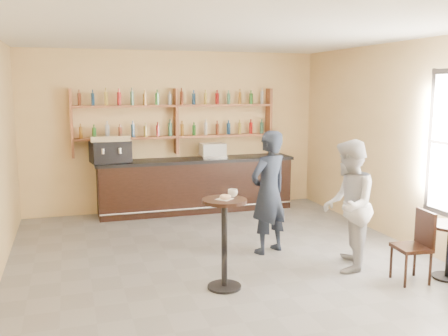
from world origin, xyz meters
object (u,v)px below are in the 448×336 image
object	(u,v)px
pedestal_table	(224,244)
pastry_case	(213,151)
man_main	(269,192)
espresso_machine	(110,149)
patron_second	(348,205)
chair_west	(411,247)
bar_counter	(196,185)

from	to	relation	value
pedestal_table	pastry_case	bearing A→B (deg)	75.92
man_main	espresso_machine	bearing A→B (deg)	-77.01
patron_second	chair_west	bearing A→B (deg)	72.76
man_main	patron_second	xyz separation A→B (m)	(0.76, -0.98, -0.03)
espresso_machine	man_main	world-z (taller)	man_main
espresso_machine	patron_second	bearing A→B (deg)	-62.25
bar_counter	pedestal_table	world-z (taller)	pedestal_table
bar_counter	pastry_case	size ratio (longest dim) A/B	7.97
pastry_case	patron_second	xyz separation A→B (m)	(0.81, -3.80, -0.33)
bar_counter	espresso_machine	bearing A→B (deg)	180.00
bar_counter	chair_west	size ratio (longest dim) A/B	4.25
espresso_machine	man_main	size ratio (longest dim) A/B	0.39
man_main	chair_west	size ratio (longest dim) A/B	1.99
bar_counter	pedestal_table	bearing A→B (deg)	-99.16
espresso_machine	pedestal_table	bearing A→B (deg)	-84.31
pastry_case	patron_second	bearing A→B (deg)	-70.03
pedestal_table	man_main	size ratio (longest dim) A/B	0.61
espresso_machine	chair_west	bearing A→B (deg)	-61.83
pastry_case	bar_counter	bearing A→B (deg)	-172.11
bar_counter	chair_west	bearing A→B (deg)	-69.05
pastry_case	pedestal_table	size ratio (longest dim) A/B	0.44
bar_counter	espresso_machine	size ratio (longest dim) A/B	5.49
espresso_machine	man_main	distance (m)	3.53
espresso_machine	pedestal_table	size ratio (longest dim) A/B	0.64
man_main	bar_counter	bearing A→B (deg)	-105.05
bar_counter	pastry_case	world-z (taller)	pastry_case
espresso_machine	patron_second	distance (m)	4.76
man_main	patron_second	distance (m)	1.24
pastry_case	man_main	world-z (taller)	man_main
bar_counter	pastry_case	xyz separation A→B (m)	(0.35, 0.00, 0.68)
pedestal_table	bar_counter	bearing A→B (deg)	80.84
pedestal_table	chair_west	bearing A→B (deg)	-12.42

